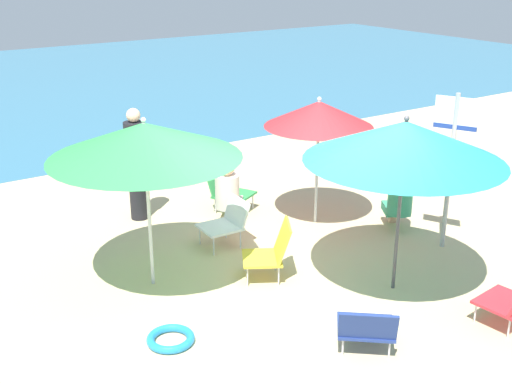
% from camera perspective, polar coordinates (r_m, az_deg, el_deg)
% --- Properties ---
extents(ground_plane, '(40.00, 40.00, 0.00)m').
position_cam_1_polar(ground_plane, '(7.75, 4.10, -8.02)').
color(ground_plane, '#D3BC8C').
extents(sea_water, '(40.00, 16.00, 0.01)m').
position_cam_1_polar(sea_water, '(19.77, -20.96, 8.34)').
color(sea_water, teal).
rests_on(sea_water, ground_plane).
extents(umbrella_red, '(1.51, 1.51, 1.83)m').
position_cam_1_polar(umbrella_red, '(8.96, 5.53, 6.82)').
color(umbrella_red, silver).
rests_on(umbrella_red, ground_plane).
extents(umbrella_green, '(2.14, 2.14, 2.00)m').
position_cam_1_polar(umbrella_green, '(7.18, -9.74, 4.47)').
color(umbrella_green, silver).
rests_on(umbrella_green, ground_plane).
extents(umbrella_teal, '(2.19, 2.19, 2.05)m').
position_cam_1_polar(umbrella_teal, '(7.15, 12.91, 4.35)').
color(umbrella_teal, '#4C4C51').
rests_on(umbrella_teal, ground_plane).
extents(beach_chair_a, '(0.72, 0.70, 0.71)m').
position_cam_1_polar(beach_chair_a, '(7.70, 1.39, -5.10)').
color(beach_chair_a, gold).
rests_on(beach_chair_a, ground_plane).
extents(beach_chair_b, '(0.75, 0.76, 0.63)m').
position_cam_1_polar(beach_chair_b, '(9.73, -2.48, 0.26)').
color(beach_chair_b, '#33934C').
rests_on(beach_chair_b, ground_plane).
extents(beach_chair_c, '(0.78, 0.79, 0.54)m').
position_cam_1_polar(beach_chair_c, '(6.48, 9.66, -11.59)').
color(beach_chair_c, navy).
rests_on(beach_chair_c, ground_plane).
extents(beach_chair_d, '(0.60, 0.51, 0.62)m').
position_cam_1_polar(beach_chair_d, '(8.58, -2.58, -2.55)').
color(beach_chair_d, white).
rests_on(beach_chair_d, ground_plane).
extents(person_a, '(0.54, 0.55, 0.97)m').
position_cam_1_polar(person_a, '(9.18, -2.49, 0.05)').
color(person_a, silver).
rests_on(person_a, ground_plane).
extents(person_b, '(0.30, 0.30, 1.64)m').
position_cam_1_polar(person_b, '(9.41, -10.42, 2.42)').
color(person_b, black).
rests_on(person_b, ground_plane).
extents(person_c, '(0.50, 0.56, 0.91)m').
position_cam_1_polar(person_c, '(9.19, 12.42, -0.59)').
color(person_c, '#389970').
rests_on(person_c, ground_plane).
extents(warning_sign, '(0.26, 0.49, 2.05)m').
position_cam_1_polar(warning_sign, '(8.54, 16.84, 3.77)').
color(warning_sign, '#ADADB2').
rests_on(warning_sign, ground_plane).
extents(swim_ring, '(0.48, 0.48, 0.08)m').
position_cam_1_polar(swim_ring, '(6.71, -7.49, -12.62)').
color(swim_ring, '#238CD8').
rests_on(swim_ring, ground_plane).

